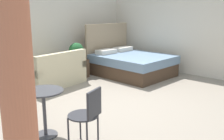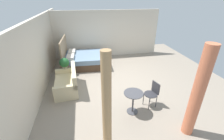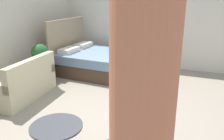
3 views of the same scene
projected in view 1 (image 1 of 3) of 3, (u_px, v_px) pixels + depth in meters
ground_plane at (126, 103)px, 5.02m from camera, size 9.12×8.81×0.02m
wall_back at (39, 31)px, 6.62m from camera, size 9.12×0.12×2.50m
wall_right at (196, 30)px, 6.96m from camera, size 0.12×5.81×2.50m
bed at (130, 63)px, 7.16m from camera, size 1.76×2.10×1.39m
couch at (55, 74)px, 6.10m from camera, size 1.52×0.89×0.84m
nightstand at (79, 69)px, 6.87m from camera, size 0.46×0.38×0.49m
potted_plant at (76, 51)px, 6.65m from camera, size 0.39×0.39×0.47m
vase at (81, 55)px, 6.88m from camera, size 0.09×0.09×0.23m
balcony_table at (44, 105)px, 3.59m from camera, size 0.56×0.56×0.69m
cafe_chair_near_window at (88, 112)px, 3.28m from camera, size 0.50×0.50×0.81m
curtain_left at (17, 89)px, 1.97m from camera, size 0.27×0.27×2.35m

